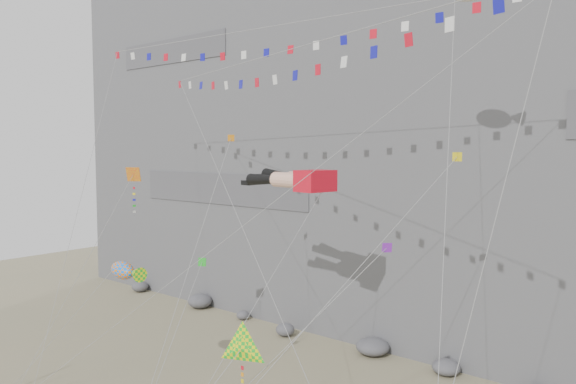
% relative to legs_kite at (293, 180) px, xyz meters
% --- Properties ---
extents(cliff, '(80.00, 28.00, 50.00)m').
position_rel_legs_kite_xyz_m(cliff, '(0.43, 24.23, 11.03)').
color(cliff, slate).
rests_on(cliff, ground).
extents(talus_boulders, '(60.00, 3.00, 1.20)m').
position_rel_legs_kite_xyz_m(talus_boulders, '(0.43, 9.23, -13.37)').
color(talus_boulders, '#5E5E63').
rests_on(talus_boulders, ground).
extents(legs_kite, '(7.51, 16.52, 20.12)m').
position_rel_legs_kite_xyz_m(legs_kite, '(0.00, 0.00, 0.00)').
color(legs_kite, red).
rests_on(legs_kite, ground).
extents(flag_banner_upper, '(33.90, 12.48, 28.95)m').
position_rel_legs_kite_xyz_m(flag_banner_upper, '(-1.96, 0.82, 9.98)').
color(flag_banner_upper, red).
rests_on(flag_banner_upper, ground).
extents(flag_banner_lower, '(31.18, 12.85, 25.37)m').
position_rel_legs_kite_xyz_m(flag_banner_lower, '(1.92, -3.09, 7.39)').
color(flag_banner_lower, red).
rests_on(flag_banner_lower, ground).
extents(harlequin_kite, '(4.59, 8.07, 16.21)m').
position_rel_legs_kite_xyz_m(harlequin_kite, '(-8.95, -5.69, 0.23)').
color(harlequin_kite, red).
rests_on(harlequin_kite, ground).
extents(fish_windsock, '(9.46, 4.65, 11.85)m').
position_rel_legs_kite_xyz_m(fish_windsock, '(-7.29, -7.76, -5.55)').
color(fish_windsock, orange).
rests_on(fish_windsock, ground).
extents(delta_kite, '(3.14, 7.47, 9.54)m').
position_rel_legs_kite_xyz_m(delta_kite, '(4.35, -9.15, -7.40)').
color(delta_kite, '#F4EC0C').
rests_on(delta_kite, ground).
extents(small_kite_a, '(4.78, 12.31, 20.75)m').
position_rel_legs_kite_xyz_m(small_kite_a, '(-4.44, -1.34, 2.15)').
color(small_kite_a, orange).
rests_on(small_kite_a, ground).
extents(small_kite_b, '(8.57, 9.05, 16.08)m').
position_rel_legs_kite_xyz_m(small_kite_b, '(8.89, -4.15, -3.02)').
color(small_kite_b, purple).
rests_on(small_kite_b, ground).
extents(small_kite_c, '(4.93, 10.00, 13.65)m').
position_rel_legs_kite_xyz_m(small_kite_c, '(-3.27, -4.88, -5.12)').
color(small_kite_c, green).
rests_on(small_kite_c, ground).
extents(small_kite_d, '(8.28, 15.37, 22.72)m').
position_rel_legs_kite_xyz_m(small_kite_d, '(10.28, 0.33, 1.12)').
color(small_kite_d, yellow).
rests_on(small_kite_d, ground).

